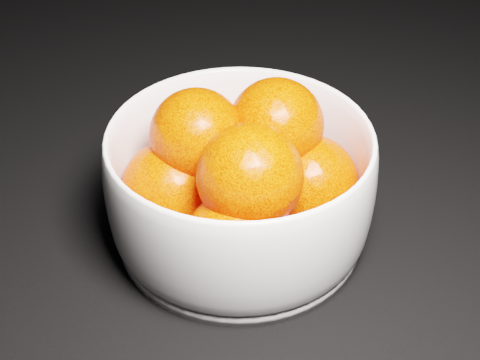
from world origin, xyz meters
The scene contains 2 objects.
bowl centered at (-0.25, 0.11, 0.05)m, with size 0.22×0.22×0.11m.
orange_pile centered at (-0.24, 0.10, 0.07)m, with size 0.17×0.18×0.13m.
Camera 1 is at (0.02, -0.23, 0.40)m, focal length 50.00 mm.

